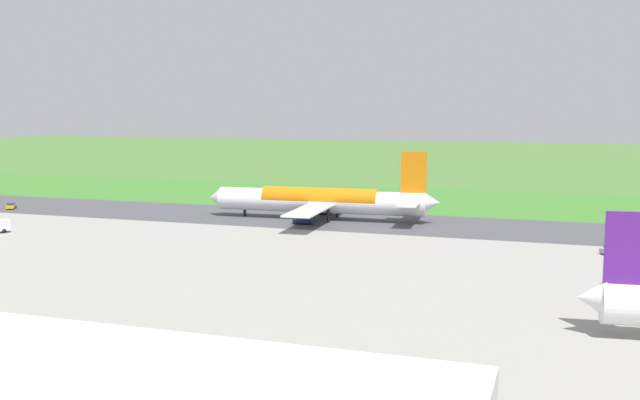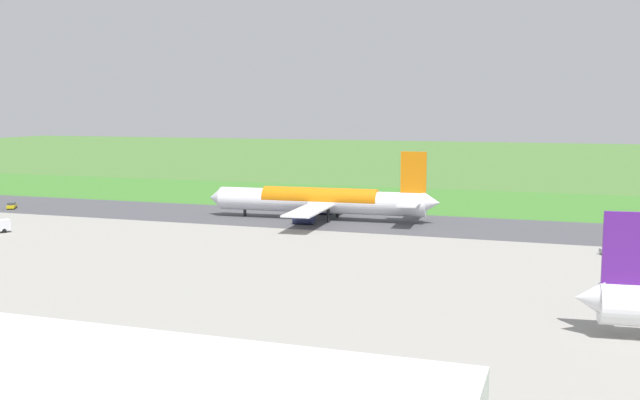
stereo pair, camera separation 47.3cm
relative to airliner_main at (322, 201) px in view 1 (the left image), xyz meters
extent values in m
plane|color=#477233|center=(5.02, 0.02, -4.35)|extent=(800.00, 800.00, 0.00)
cube|color=#47474C|center=(5.02, 0.02, -4.32)|extent=(600.00, 28.74, 0.06)
cube|color=gray|center=(5.02, 67.53, -4.33)|extent=(440.00, 110.00, 0.05)
cube|color=#3C782B|center=(5.02, -31.26, -4.33)|extent=(600.00, 80.00, 0.04)
cylinder|color=white|center=(0.38, 0.02, -0.15)|extent=(48.20, 7.63, 5.20)
cone|color=white|center=(25.85, 1.32, -0.15)|extent=(3.25, 5.09, 4.94)
cone|color=white|center=(-24.79, -1.26, 0.45)|extent=(3.72, 4.59, 4.42)
cube|color=orange|center=(-20.71, -1.05, 6.95)|extent=(5.62, 0.78, 9.00)
cube|color=white|center=(-20.99, 4.44, 0.65)|extent=(4.45, 9.19, 0.36)
cube|color=white|center=(-20.43, -6.55, 0.65)|extent=(4.45, 9.19, 0.36)
cube|color=white|center=(-1.18, 10.95, -0.55)|extent=(7.11, 22.28, 0.35)
cube|color=white|center=(-0.06, -11.02, -0.55)|extent=(7.11, 22.28, 0.35)
cylinder|color=#23284C|center=(1.50, 7.59, -3.03)|extent=(4.64, 3.03, 2.80)
cylinder|color=#23284C|center=(2.26, -7.39, -3.03)|extent=(4.64, 3.03, 2.80)
cylinder|color=black|center=(18.59, 0.95, -2.64)|extent=(0.70, 0.70, 3.42)
cylinder|color=black|center=(-2.82, 3.86, -2.64)|extent=(0.70, 0.70, 3.42)
cylinder|color=black|center=(-2.41, -4.13, -2.64)|extent=(0.70, 0.70, 3.42)
cylinder|color=orange|center=(0.38, 0.02, 0.37)|extent=(26.63, 6.56, 5.23)
cone|color=white|center=(-55.06, 70.65, -0.09)|extent=(3.51, 4.24, 3.93)
cube|color=#591E8C|center=(-58.66, 70.26, 5.69)|extent=(4.99, 0.98, 8.00)
cube|color=silver|center=(56.30, 37.46, -2.80)|extent=(4.10, 4.42, 2.20)
cylinder|color=black|center=(55.14, 37.57, -3.90)|extent=(0.77, 0.90, 0.90)
cylinder|color=black|center=(56.75, 36.39, -3.90)|extent=(0.77, 0.90, 0.90)
cube|color=gold|center=(79.39, 8.05, -3.66)|extent=(3.76, 4.51, 0.75)
cube|color=#2D333D|center=(79.28, 8.22, -3.01)|extent=(2.61, 2.77, 0.55)
cylinder|color=black|center=(80.85, 7.32, -4.03)|extent=(0.53, 0.66, 0.64)
cylinder|color=black|center=(79.41, 6.41, -4.03)|extent=(0.53, 0.66, 0.64)
cylinder|color=black|center=(79.37, 9.69, -4.03)|extent=(0.53, 0.66, 0.64)
cylinder|color=black|center=(77.93, 8.78, -4.03)|extent=(0.53, 0.66, 0.64)
cube|color=gray|center=(-60.25, 21.63, -3.66)|extent=(4.55, 3.60, 0.75)
cube|color=#2D333D|center=(-60.07, 21.72, -3.01)|extent=(2.75, 2.55, 0.55)
cylinder|color=black|center=(-61.06, 20.21, -4.03)|extent=(0.67, 0.50, 0.64)
cylinder|color=black|center=(-61.88, 21.70, -4.03)|extent=(0.67, 0.50, 0.64)
cylinder|color=black|center=(-58.61, 21.56, -4.03)|extent=(0.67, 0.50, 0.64)
cylinder|color=black|center=(-59.43, 23.05, -4.03)|extent=(0.67, 0.50, 0.64)
cylinder|color=slate|center=(11.56, -27.92, -3.53)|extent=(0.10, 0.10, 1.64)
cube|color=red|center=(11.56, -27.94, -2.41)|extent=(0.60, 0.04, 0.60)
cone|color=orange|center=(18.12, -29.90, -4.08)|extent=(0.40, 0.40, 0.55)
camera|label=1|loc=(-51.63, 154.75, 20.79)|focal=40.90mm
camera|label=2|loc=(-52.07, 154.59, 20.79)|focal=40.90mm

